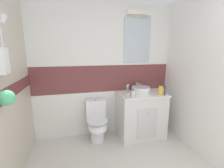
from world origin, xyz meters
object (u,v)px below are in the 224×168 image
Objects in this scene: toilet at (97,122)px; toothbrush_cup at (127,94)px; mouthwash_bottle at (161,90)px; soap_dispenser at (133,94)px; toothpaste_tube_upright at (165,91)px; sink_basin at (141,90)px.

toothbrush_cup is at bearing -27.21° from toilet.
toilet is 3.86× the size of mouthwash_bottle.
toothpaste_tube_upright reaches higher than soap_dispenser.
toilet is at bearing 168.00° from toothpaste_tube_upright.
toothbrush_cup reaches higher than sink_basin.
mouthwash_bottle is (0.62, 0.00, 0.03)m from toothbrush_cup.
sink_basin is at bearing 141.02° from mouthwash_bottle.
mouthwash_bottle is at bearing 174.68° from toothpaste_tube_upright.
sink_basin is 1.95× the size of mouthwash_bottle.
toilet is 5.02× the size of soap_dispenser.
sink_basin reaches higher than toilet.
sink_basin is 0.32m from soap_dispenser.
soap_dispenser reaches higher than toilet.
mouthwash_bottle is 1.19× the size of toothpaste_tube_upright.
toothpaste_tube_upright is at bearing -1.79° from soap_dispenser.
toothbrush_cup reaches higher than toilet.
toothbrush_cup is 1.19× the size of mouthwash_bottle.
mouthwash_bottle is (0.28, -0.22, 0.03)m from sink_basin.
soap_dispenser is (-0.24, -0.21, -0.01)m from sink_basin.
toothpaste_tube_upright is (0.59, -0.02, 0.02)m from soap_dispenser.
toothpaste_tube_upright is (0.08, -0.01, -0.02)m from mouthwash_bottle.
soap_dispenser is (0.11, 0.02, -0.00)m from toothbrush_cup.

